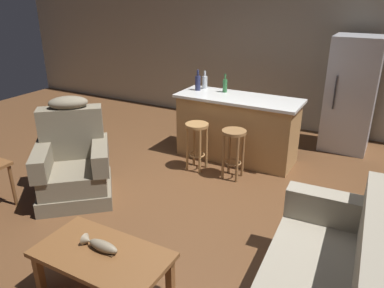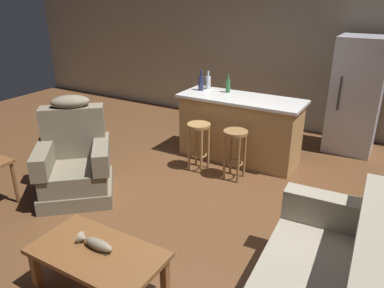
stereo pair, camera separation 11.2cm
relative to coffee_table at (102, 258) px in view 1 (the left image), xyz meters
name	(u,v)px [view 1 (the left image)]	position (x,y,z in m)	size (l,w,h in m)	color
ground_plane	(194,197)	(-0.11, 1.75, -0.36)	(12.00, 12.00, 0.00)	brown
back_wall	(277,55)	(-0.11, 4.88, 0.94)	(12.00, 0.05, 2.60)	#A89E89
coffee_table	(102,258)	(0.00, 0.00, 0.00)	(1.10, 0.60, 0.42)	brown
fish_figurine	(100,245)	(-0.03, 0.03, 0.10)	(0.34, 0.10, 0.10)	#4C3823
recliner_near_lamp	(74,163)	(-1.42, 1.12, 0.06)	(1.18, 1.18, 1.20)	#756B56
kitchen_island	(237,128)	(-0.11, 3.10, 0.11)	(1.80, 0.70, 0.95)	#AD7F4C
bar_stool_left	(197,138)	(-0.45, 2.47, 0.11)	(0.32, 0.32, 0.68)	#A87A47
bar_stool_right	(234,145)	(0.10, 2.47, 0.11)	(0.32, 0.32, 0.68)	olive
refrigerator	(351,95)	(1.26, 4.30, 0.52)	(0.70, 0.69, 1.76)	#B7B7BC
bottle_tall_green	(225,85)	(-0.40, 3.26, 0.69)	(0.07, 0.07, 0.27)	#2D6B38
bottle_short_amber	(198,83)	(-0.80, 3.17, 0.71)	(0.08, 0.08, 0.31)	#23284C
bottle_wine_dark	(205,82)	(-0.76, 3.31, 0.69)	(0.08, 0.08, 0.27)	silver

